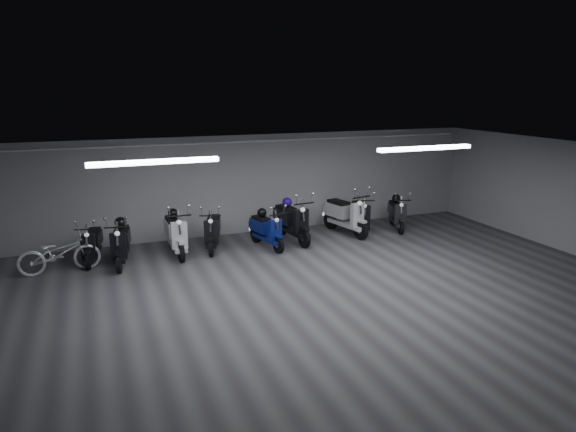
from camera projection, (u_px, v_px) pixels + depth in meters
name	position (u px, v px, depth m)	size (l,w,h in m)	color
floor	(321.00, 296.00, 10.32)	(14.00, 10.00, 0.01)	#3C3C3E
ceiling	(324.00, 157.00, 9.63)	(14.00, 10.00, 0.01)	gray
back_wall	(248.00, 185.00, 14.50)	(14.00, 0.01, 2.80)	gray
front_wall	(521.00, 348.00, 5.45)	(14.00, 0.01, 2.80)	gray
fluor_strip_left	(154.00, 162.00, 9.50)	(2.40, 0.18, 0.08)	white
fluor_strip_right	(425.00, 148.00, 11.60)	(2.40, 0.18, 0.08)	white
conduit	(248.00, 142.00, 14.12)	(0.05, 0.05, 13.60)	white
scooter_0	(92.00, 238.00, 12.16)	(0.53, 1.60, 1.19)	black
scooter_1	(120.00, 238.00, 11.99)	(0.59, 1.77, 1.32)	black
scooter_2	(176.00, 227.00, 12.69)	(0.64, 1.91, 1.42)	silver
scooter_3	(213.00, 225.00, 13.11)	(0.58, 1.74, 1.29)	black
scooter_4	(267.00, 225.00, 13.25)	(0.56, 1.67, 1.25)	navy
scooter_5	(292.00, 215.00, 13.78)	(0.65, 1.96, 1.46)	black
scooter_6	(346.00, 209.00, 14.45)	(0.66, 1.99, 1.48)	silver
scooter_7	(361.00, 210.00, 14.67)	(0.59, 1.77, 1.32)	black
scooter_9	(397.00, 209.00, 14.99)	(0.55, 1.65, 1.23)	black
bicycle	(59.00, 249.00, 11.48)	(0.61, 1.74, 1.12)	white
helmet_0	(262.00, 213.00, 13.37)	(0.25, 0.25, 0.25)	black
helmet_1	(173.00, 213.00, 12.85)	(0.25, 0.25, 0.25)	black
helmet_2	(287.00, 202.00, 13.94)	(0.26, 0.26, 0.26)	#250D8F
helmet_3	(396.00, 198.00, 15.15)	(0.25, 0.25, 0.25)	black
helmet_4	(120.00, 223.00, 12.15)	(0.28, 0.28, 0.28)	black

